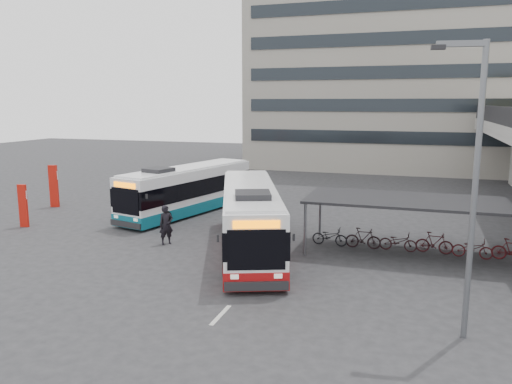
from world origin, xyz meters
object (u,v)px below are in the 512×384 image
(bus_teal, at_px, (188,190))
(pedestrian, at_px, (166,225))
(lamp_post, at_px, (472,175))
(bus_main, at_px, (250,219))

(bus_teal, distance_m, pedestrian, 7.07)
(bus_teal, relative_size, lamp_post, 1.27)
(bus_teal, bearing_deg, bus_main, -32.38)
(bus_main, bearing_deg, lamp_post, -57.12)
(bus_teal, relative_size, pedestrian, 5.62)
(bus_teal, xyz_separation_m, pedestrian, (2.04, -6.75, -0.49))
(bus_main, relative_size, bus_teal, 1.04)
(bus_main, xyz_separation_m, pedestrian, (-4.26, -0.21, -0.56))
(bus_teal, bearing_deg, lamp_post, -26.96)
(bus_main, relative_size, lamp_post, 1.32)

